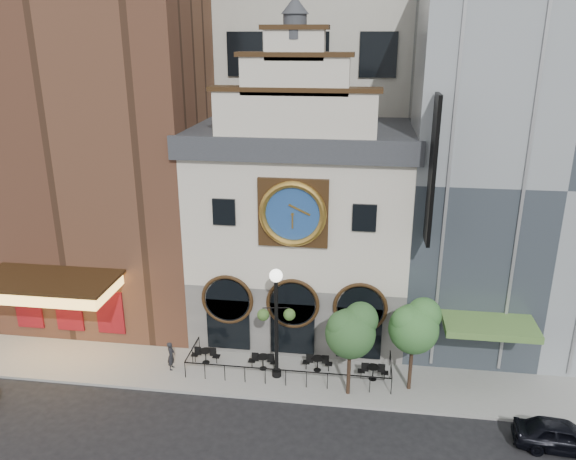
% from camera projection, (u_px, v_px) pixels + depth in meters
% --- Properties ---
extents(ground, '(120.00, 120.00, 0.00)m').
position_uv_depth(ground, '(282.00, 402.00, 27.58)').
color(ground, black).
rests_on(ground, ground).
extents(sidewalk, '(44.00, 5.00, 0.15)m').
position_uv_depth(sidewalk, '(289.00, 372.00, 29.89)').
color(sidewalk, gray).
rests_on(sidewalk, ground).
extents(clock_building, '(12.60, 8.78, 18.65)m').
position_uv_depth(clock_building, '(302.00, 224.00, 32.71)').
color(clock_building, '#605E5B').
rests_on(clock_building, ground).
extents(theater_building, '(14.00, 15.60, 25.00)m').
position_uv_depth(theater_building, '(96.00, 112.00, 34.45)').
color(theater_building, brown).
rests_on(theater_building, ground).
extents(retail_building, '(14.00, 14.40, 20.00)m').
position_uv_depth(retail_building, '(533.00, 164.00, 31.92)').
color(retail_building, gray).
rests_on(retail_building, ground).
extents(cafe_railing, '(10.60, 2.60, 0.90)m').
position_uv_depth(cafe_railing, '(289.00, 364.00, 29.72)').
color(cafe_railing, black).
rests_on(cafe_railing, sidewalk).
extents(bistro_0, '(1.58, 0.68, 0.90)m').
position_uv_depth(bistro_0, '(206.00, 355.00, 30.51)').
color(bistro_0, black).
rests_on(bistro_0, sidewalk).
extents(bistro_1, '(1.58, 0.68, 0.90)m').
position_uv_depth(bistro_1, '(263.00, 361.00, 29.94)').
color(bistro_1, black).
rests_on(bistro_1, sidewalk).
extents(bistro_2, '(1.58, 0.68, 0.90)m').
position_uv_depth(bistro_2, '(317.00, 363.00, 29.80)').
color(bistro_2, black).
rests_on(bistro_2, sidewalk).
extents(bistro_3, '(1.58, 0.68, 0.90)m').
position_uv_depth(bistro_3, '(373.00, 372.00, 29.02)').
color(bistro_3, black).
rests_on(bistro_3, sidewalk).
extents(car_right, '(4.12, 1.93, 1.36)m').
position_uv_depth(car_right, '(562.00, 436.00, 24.27)').
color(car_right, black).
rests_on(car_right, ground).
extents(pedestrian, '(0.40, 0.59, 1.58)m').
position_uv_depth(pedestrian, '(171.00, 356.00, 29.85)').
color(pedestrian, black).
rests_on(pedestrian, sidewalk).
extents(lamppost, '(1.93, 0.83, 6.07)m').
position_uv_depth(lamppost, '(276.00, 312.00, 28.24)').
color(lamppost, black).
rests_on(lamppost, sidewalk).
extents(tree_left, '(2.53, 2.44, 4.87)m').
position_uv_depth(tree_left, '(351.00, 330.00, 26.89)').
color(tree_left, '#382619').
rests_on(tree_left, sidewalk).
extents(tree_right, '(2.55, 2.45, 4.90)m').
position_uv_depth(tree_right, '(415.00, 325.00, 27.27)').
color(tree_right, '#382619').
rests_on(tree_right, sidewalk).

